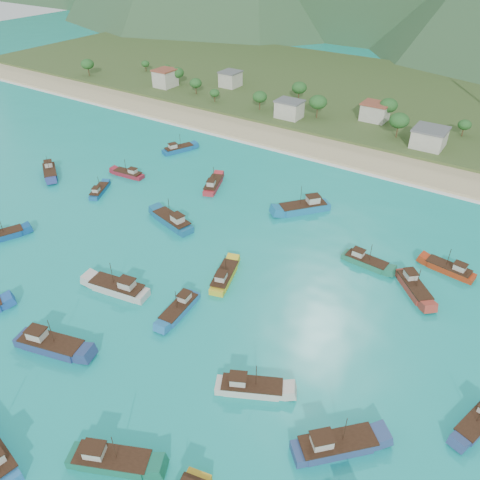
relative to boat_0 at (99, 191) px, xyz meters
The scene contains 25 objects.
ground 49.29m from the boat_0, 23.49° to the right, with size 600.00×600.00×0.00m, color #0D9081.
beach 74.61m from the boat_0, 52.71° to the left, with size 400.00×18.00×1.20m, color beige.
land 128.56m from the boat_0, 69.41° to the left, with size 400.00×110.00×2.40m, color #385123.
surf_line 67.30m from the boat_0, 47.80° to the left, with size 400.00×2.50×0.08m, color white.
village 108.28m from the boat_0, 50.33° to the left, with size 215.44×27.62×7.27m.
vegetation 90.49m from the boat_0, 66.91° to the left, with size 271.91×25.65×8.23m.
boat_0 is the anchor object (origin of this frame).
boat_3 52.07m from the boat_0, 26.75° to the right, with size 3.82×9.98×5.76m.
boat_5 76.91m from the boat_0, 41.43° to the right, with size 11.44×7.61×6.55m.
boat_6 49.41m from the boat_0, 13.41° to the right, with size 5.80×10.58×6.00m.
boat_7 98.24m from the boat_0, 10.74° to the right, with size 5.43×9.66×5.47m.
boat_9 29.95m from the boat_0, 39.39° to the left, with size 6.52×10.70×6.08m.
boat_10 86.17m from the boat_0, 10.54° to the left, with size 10.02×4.20×5.74m.
boat_11 26.19m from the boat_0, ahead, with size 12.39×6.34×7.03m.
boat_12 11.44m from the boat_0, 93.23° to the left, with size 9.28×3.60×5.35m.
boat_13 32.34m from the boat_0, 89.84° to the left, with size 6.68×10.27×5.87m.
boat_14 54.42m from the boat_0, 50.79° to the right, with size 12.60×6.62×7.14m.
boat_16 87.65m from the boat_0, 21.99° to the right, with size 10.58×10.70×6.86m.
boat_18 41.91m from the boat_0, 37.62° to the right, with size 12.37×5.54×7.05m.
boat_20 73.55m from the boat_0, 25.00° to the right, with size 10.63×7.41×6.12m.
boat_21 80.54m from the boat_0, ahead, with size 9.28×9.69×6.13m.
boat_23 27.20m from the boat_0, 94.42° to the right, with size 6.81×10.46×5.98m.
boat_24 70.13m from the boat_0, ahead, with size 9.83×3.51×5.71m.
boat_25 19.71m from the boat_0, behind, with size 10.70×8.71×6.37m.
boat_27 53.39m from the boat_0, 23.44° to the left, with size 10.98×12.14×7.49m.
Camera 1 is at (45.30, -50.51, 58.95)m, focal length 35.00 mm.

